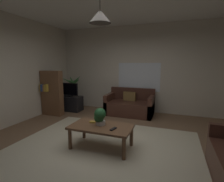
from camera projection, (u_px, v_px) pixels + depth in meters
name	position (u px, v px, depth m)	size (l,w,h in m)	color
floor	(107.00, 145.00, 3.49)	(5.51, 5.38, 0.02)	brown
rug	(103.00, 148.00, 3.30)	(3.58, 2.96, 0.01)	beige
wall_back	(137.00, 69.00, 5.78)	(5.63, 0.06, 2.87)	beige
wall_left	(1.00, 71.00, 4.21)	(0.06, 5.38, 2.87)	beige
window_pane	(139.00, 77.00, 5.76)	(1.41, 0.01, 0.94)	white
couch_under_window	(130.00, 106.00, 5.51)	(1.48, 0.85, 0.82)	#47281E
coffee_table	(101.00, 129.00, 3.30)	(1.18, 0.66, 0.44)	brown
book_on_table_0	(93.00, 122.00, 3.46)	(0.12, 0.09, 0.03)	gold
remote_on_table_0	(113.00, 129.00, 3.09)	(0.05, 0.16, 0.02)	black
potted_plant_on_table	(100.00, 116.00, 3.29)	(0.23, 0.23, 0.34)	beige
tv_stand	(69.00, 103.00, 5.99)	(0.90, 0.44, 0.50)	black
tv	(68.00, 90.00, 5.90)	(0.73, 0.16, 0.46)	black
potted_palm_corner	(74.00, 94.00, 6.50)	(0.71, 0.75, 1.21)	beige
bookshelf_corner	(52.00, 93.00, 5.39)	(0.70, 0.31, 1.40)	brown
pendant_lamp	(100.00, 16.00, 2.97)	(0.38, 0.38, 0.56)	black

